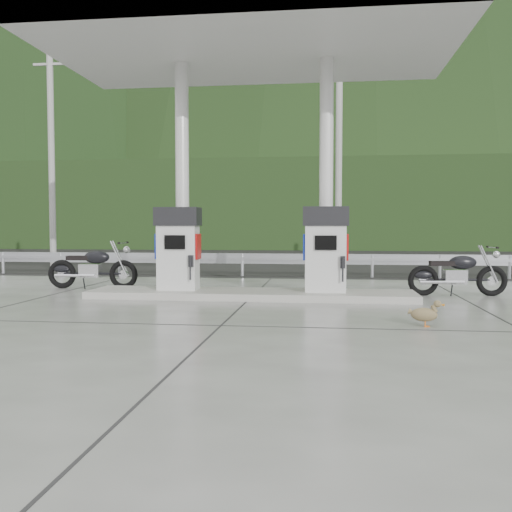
# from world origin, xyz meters

# --- Properties ---
(ground) EXTENTS (160.00, 160.00, 0.00)m
(ground) POSITION_xyz_m (0.00, 0.00, 0.00)
(ground) COLOR black
(ground) RESTS_ON ground
(forecourt_apron) EXTENTS (18.00, 14.00, 0.02)m
(forecourt_apron) POSITION_xyz_m (0.00, 0.00, 0.01)
(forecourt_apron) COLOR slate
(forecourt_apron) RESTS_ON ground
(pump_island) EXTENTS (7.00, 1.40, 0.15)m
(pump_island) POSITION_xyz_m (0.00, 2.50, 0.10)
(pump_island) COLOR #A19F96
(pump_island) RESTS_ON forecourt_apron
(gas_pump_left) EXTENTS (0.95, 0.55, 1.80)m
(gas_pump_left) POSITION_xyz_m (-1.60, 2.50, 1.07)
(gas_pump_left) COLOR silver
(gas_pump_left) RESTS_ON pump_island
(gas_pump_right) EXTENTS (0.95, 0.55, 1.80)m
(gas_pump_right) POSITION_xyz_m (1.60, 2.50, 1.07)
(gas_pump_right) COLOR silver
(gas_pump_right) RESTS_ON pump_island
(canopy_column_left) EXTENTS (0.30, 0.30, 5.00)m
(canopy_column_left) POSITION_xyz_m (-1.60, 2.90, 2.67)
(canopy_column_left) COLOR silver
(canopy_column_left) RESTS_ON pump_island
(canopy_column_right) EXTENTS (0.30, 0.30, 5.00)m
(canopy_column_right) POSITION_xyz_m (1.60, 2.90, 2.67)
(canopy_column_right) COLOR silver
(canopy_column_right) RESTS_ON pump_island
(canopy_roof) EXTENTS (8.50, 5.00, 0.40)m
(canopy_roof) POSITION_xyz_m (0.00, 2.50, 5.37)
(canopy_roof) COLOR white
(canopy_roof) RESTS_ON canopy_column_left
(guardrail) EXTENTS (26.00, 0.16, 1.42)m
(guardrail) POSITION_xyz_m (0.00, 8.00, 0.71)
(guardrail) COLOR #ACAFB4
(guardrail) RESTS_ON ground
(road) EXTENTS (60.00, 7.00, 0.01)m
(road) POSITION_xyz_m (0.00, 11.50, 0.00)
(road) COLOR black
(road) RESTS_ON ground
(utility_pole_a) EXTENTS (0.22, 0.22, 8.00)m
(utility_pole_a) POSITION_xyz_m (-8.00, 9.50, 4.00)
(utility_pole_a) COLOR #9A9A94
(utility_pole_a) RESTS_ON ground
(utility_pole_b) EXTENTS (0.22, 0.22, 8.00)m
(utility_pole_b) POSITION_xyz_m (2.00, 9.50, 4.00)
(utility_pole_b) COLOR #9A9A94
(utility_pole_b) RESTS_ON ground
(tree_band) EXTENTS (80.00, 6.00, 6.00)m
(tree_band) POSITION_xyz_m (0.00, 30.00, 3.00)
(tree_band) COLOR black
(tree_band) RESTS_ON ground
(forested_hills) EXTENTS (100.00, 40.00, 140.00)m
(forested_hills) POSITION_xyz_m (0.00, 60.00, 0.00)
(forested_hills) COLOR black
(forested_hills) RESTS_ON ground
(motorcycle_left) EXTENTS (2.15, 0.73, 1.01)m
(motorcycle_left) POSITION_xyz_m (-4.14, 3.85, 0.53)
(motorcycle_left) COLOR black
(motorcycle_left) RESTS_ON forecourt_apron
(motorcycle_right) EXTENTS (2.07, 0.78, 0.96)m
(motorcycle_right) POSITION_xyz_m (4.50, 3.42, 0.50)
(motorcycle_right) COLOR black
(motorcycle_right) RESTS_ON forecourt_apron
(duck) EXTENTS (0.51, 0.23, 0.35)m
(duck) POSITION_xyz_m (3.11, -0.67, 0.20)
(duck) COLOR brown
(duck) RESTS_ON forecourt_apron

